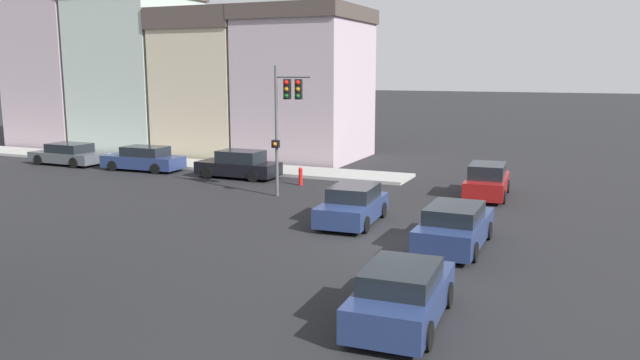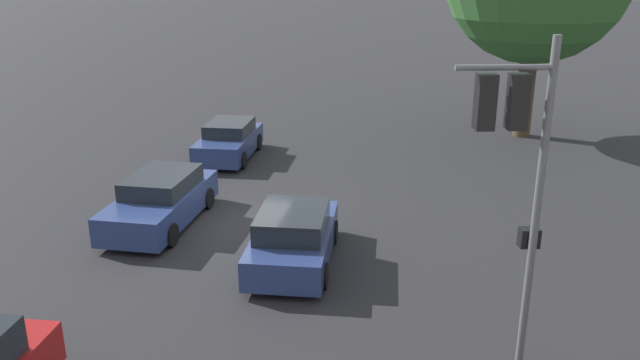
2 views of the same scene
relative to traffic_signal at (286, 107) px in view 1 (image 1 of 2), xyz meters
name	(u,v)px [view 1 (image 1 of 2)]	position (x,y,z in m)	size (l,w,h in m)	color
ground_plane	(386,241)	(-5.45, -6.50, -4.13)	(300.00, 300.00, 0.00)	black
sidewalk_strip	(0,151)	(6.22, 25.93, -4.05)	(2.98, 60.00, 0.17)	#9E9E99
rowhouse_backdrop	(168,73)	(11.71, 15.18, 1.45)	(7.97, 26.92, 12.47)	#B29EA8
traffic_signal	(286,107)	(0.00, 0.00, 0.00)	(0.81, 1.70, 5.98)	#515456
crossing_car_0	(455,227)	(-5.31, -8.79, -3.44)	(4.54, 1.98, 1.45)	navy
crossing_car_1	(353,206)	(-3.48, -4.53, -3.46)	(4.18, 2.11, 1.43)	navy
crossing_car_2	(402,295)	(-12.01, -8.90, -3.46)	(4.22, 2.01, 1.40)	navy
crossing_car_3	(487,181)	(3.58, -8.50, -3.40)	(4.38, 2.02, 1.57)	maroon
parked_car_0	(239,165)	(3.53, 4.63, -3.43)	(1.91, 4.51, 1.50)	black
parked_car_1	(144,159)	(3.54, 11.04, -3.46)	(2.01, 4.84, 1.41)	navy
parked_car_2	(68,154)	(3.51, 16.78, -3.50)	(2.14, 4.77, 1.32)	#4C5156
fire_hydrant	(301,176)	(2.84, 0.63, -3.64)	(0.22, 0.22, 0.92)	red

